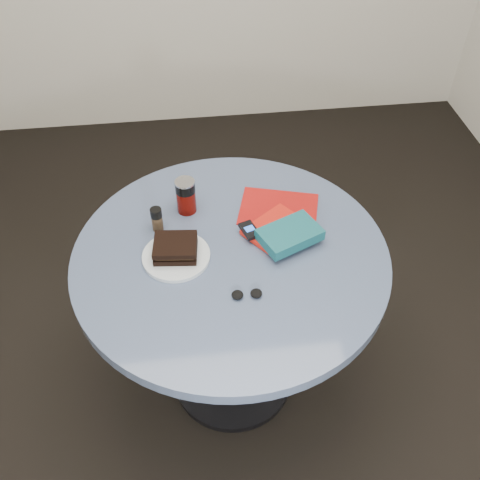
{
  "coord_description": "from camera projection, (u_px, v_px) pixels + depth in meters",
  "views": [
    {
      "loc": [
        -0.11,
        -1.16,
        1.96
      ],
      "look_at": [
        0.03,
        0.0,
        0.8
      ],
      "focal_mm": 40.0,
      "sensor_mm": 36.0,
      "label": 1
    }
  ],
  "objects": [
    {
      "name": "ground",
      "position": [
        233.0,
        377.0,
        2.21
      ],
      "size": [
        4.0,
        4.0,
        0.0
      ],
      "primitive_type": "plane",
      "color": "black",
      "rests_on": "ground"
    },
    {
      "name": "pepper_grinder",
      "position": [
        157.0,
        219.0,
        1.73
      ],
      "size": [
        0.04,
        0.04,
        0.09
      ],
      "color": "#3D2B1A",
      "rests_on": "table"
    },
    {
      "name": "table",
      "position": [
        231.0,
        286.0,
        1.8
      ],
      "size": [
        1.0,
        1.0,
        0.75
      ],
      "color": "black",
      "rests_on": "ground"
    },
    {
      "name": "novel",
      "position": [
        290.0,
        235.0,
        1.68
      ],
      "size": [
        0.22,
        0.19,
        0.04
      ],
      "primitive_type": "cube",
      "rotation": [
        0.0,
        0.0,
        0.42
      ],
      "color": "#114C55",
      "rests_on": "red_book"
    },
    {
      "name": "soda_can",
      "position": [
        186.0,
        196.0,
        1.78
      ],
      "size": [
        0.09,
        0.09,
        0.12
      ],
      "color": "#590A04",
      "rests_on": "table"
    },
    {
      "name": "headphones",
      "position": [
        247.0,
        294.0,
        1.55
      ],
      "size": [
        0.09,
        0.04,
        0.02
      ],
      "color": "black",
      "rests_on": "table"
    },
    {
      "name": "mp3_player",
      "position": [
        249.0,
        230.0,
        1.71
      ],
      "size": [
        0.07,
        0.09,
        0.01
      ],
      "color": "black",
      "rests_on": "red_book"
    },
    {
      "name": "magazine",
      "position": [
        279.0,
        209.0,
        1.82
      ],
      "size": [
        0.3,
        0.26,
        0.0
      ],
      "primitive_type": "cube",
      "rotation": [
        0.0,
        0.0,
        -0.28
      ],
      "color": "#9A0F0E",
      "rests_on": "table"
    },
    {
      "name": "plate",
      "position": [
        176.0,
        256.0,
        1.66
      ],
      "size": [
        0.22,
        0.22,
        0.01
      ],
      "primitive_type": "cylinder",
      "rotation": [
        0.0,
        0.0,
        0.04
      ],
      "color": "silver",
      "rests_on": "table"
    },
    {
      "name": "red_book",
      "position": [
        274.0,
        228.0,
        1.74
      ],
      "size": [
        0.23,
        0.22,
        0.02
      ],
      "primitive_type": "cube",
      "rotation": [
        0.0,
        0.0,
        0.65
      ],
      "color": "red",
      "rests_on": "magazine"
    },
    {
      "name": "sandwich",
      "position": [
        175.0,
        248.0,
        1.64
      ],
      "size": [
        0.14,
        0.12,
        0.05
      ],
      "color": "black",
      "rests_on": "plate"
    }
  ]
}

